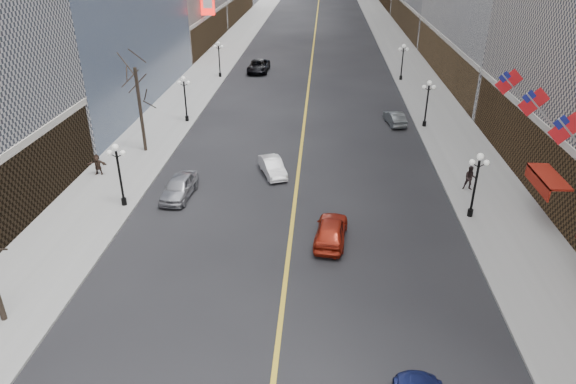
# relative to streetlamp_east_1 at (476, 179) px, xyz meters

# --- Properties ---
(sidewalk_east) EXTENTS (6.00, 230.00, 0.15)m
(sidewalk_east) POSITION_rel_streetlamp_east_1_xyz_m (2.20, 40.00, -2.83)
(sidewalk_east) COLOR gray
(sidewalk_east) RESTS_ON ground
(sidewalk_west) EXTENTS (6.00, 230.00, 0.15)m
(sidewalk_west) POSITION_rel_streetlamp_east_1_xyz_m (-25.80, 40.00, -2.83)
(sidewalk_west) COLOR gray
(sidewalk_west) RESTS_ON ground
(lane_line) EXTENTS (0.25, 200.00, 0.02)m
(lane_line) POSITION_rel_streetlamp_east_1_xyz_m (-11.80, 50.00, -2.89)
(lane_line) COLOR gold
(lane_line) RESTS_ON ground
(streetlamp_east_1) EXTENTS (1.26, 0.44, 4.52)m
(streetlamp_east_1) POSITION_rel_streetlamp_east_1_xyz_m (0.00, 0.00, 0.00)
(streetlamp_east_1) COLOR black
(streetlamp_east_1) RESTS_ON sidewalk_east
(streetlamp_east_2) EXTENTS (1.26, 0.44, 4.52)m
(streetlamp_east_2) POSITION_rel_streetlamp_east_1_xyz_m (0.00, 18.00, 0.00)
(streetlamp_east_2) COLOR black
(streetlamp_east_2) RESTS_ON sidewalk_east
(streetlamp_east_3) EXTENTS (1.26, 0.44, 4.52)m
(streetlamp_east_3) POSITION_rel_streetlamp_east_1_xyz_m (0.00, 36.00, 0.00)
(streetlamp_east_3) COLOR black
(streetlamp_east_3) RESTS_ON sidewalk_east
(streetlamp_west_1) EXTENTS (1.26, 0.44, 4.52)m
(streetlamp_west_1) POSITION_rel_streetlamp_east_1_xyz_m (-23.60, 0.00, 0.00)
(streetlamp_west_1) COLOR black
(streetlamp_west_1) RESTS_ON sidewalk_west
(streetlamp_west_2) EXTENTS (1.26, 0.44, 4.52)m
(streetlamp_west_2) POSITION_rel_streetlamp_east_1_xyz_m (-23.60, 18.00, 0.00)
(streetlamp_west_2) COLOR black
(streetlamp_west_2) RESTS_ON sidewalk_west
(streetlamp_west_3) EXTENTS (1.26, 0.44, 4.52)m
(streetlamp_west_3) POSITION_rel_streetlamp_east_1_xyz_m (-23.60, 36.00, 0.00)
(streetlamp_west_3) COLOR black
(streetlamp_west_3) RESTS_ON sidewalk_west
(flag_3) EXTENTS (2.87, 0.12, 2.87)m
(flag_3) POSITION_rel_streetlamp_east_1_xyz_m (3.51, -3.00, 4.39)
(flag_3) COLOR #B2B2B7
(flag_3) RESTS_ON ground
(flag_4) EXTENTS (2.87, 0.12, 2.87)m
(flag_4) POSITION_rel_streetlamp_east_1_xyz_m (3.51, 2.00, 4.39)
(flag_4) COLOR #B2B2B7
(flag_4) RESTS_ON ground
(flag_5) EXTENTS (2.87, 0.12, 2.87)m
(flag_5) POSITION_rel_streetlamp_east_1_xyz_m (3.51, 7.00, 4.39)
(flag_5) COLOR #B2B2B7
(flag_5) RESTS_ON ground
(awning_c) EXTENTS (1.40, 4.00, 0.93)m
(awning_c) POSITION_rel_streetlamp_east_1_xyz_m (4.30, -0.00, 0.18)
(awning_c) COLOR maroon
(awning_c) RESTS_ON ground
(tree_west_far) EXTENTS (3.60, 3.60, 7.92)m
(tree_west_far) POSITION_rel_streetlamp_east_1_xyz_m (-25.30, 10.00, 3.34)
(tree_west_far) COLOR #2D231C
(tree_west_far) RESTS_ON sidewalk_west
(car_nb_near) EXTENTS (2.19, 4.71, 1.56)m
(car_nb_near) POSITION_rel_streetlamp_east_1_xyz_m (-20.13, 1.76, -2.12)
(car_nb_near) COLOR #A1A2A8
(car_nb_near) RESTS_ON ground
(car_nb_mid) EXTENTS (2.71, 4.26, 1.33)m
(car_nb_mid) POSITION_rel_streetlamp_east_1_xyz_m (-13.80, 6.01, -2.24)
(car_nb_mid) COLOR silver
(car_nb_mid) RESTS_ON ground
(car_nb_far) EXTENTS (2.78, 5.86, 1.62)m
(car_nb_far) POSITION_rel_streetlamp_east_1_xyz_m (-18.89, 39.41, -2.09)
(car_nb_far) COLOR black
(car_nb_far) RESTS_ON ground
(car_sb_mid) EXTENTS (2.34, 4.78, 1.57)m
(car_sb_mid) POSITION_rel_streetlamp_east_1_xyz_m (-9.30, -3.55, -2.12)
(car_sb_mid) COLOR maroon
(car_sb_mid) RESTS_ON ground
(car_sb_far) EXTENTS (2.02, 4.15, 1.31)m
(car_sb_far) POSITION_rel_streetlamp_east_1_xyz_m (-2.80, 18.75, -2.25)
(car_sb_far) COLOR #505558
(car_sb_far) RESTS_ON ground
(ped_east_walk) EXTENTS (0.95, 0.60, 1.84)m
(ped_east_walk) POSITION_rel_streetlamp_east_1_xyz_m (0.89, 4.05, -1.83)
(ped_east_walk) COLOR black
(ped_east_walk) RESTS_ON sidewalk_east
(ped_west_far) EXTENTS (1.54, 0.51, 1.64)m
(ped_west_far) POSITION_rel_streetlamp_east_1_xyz_m (-27.38, 4.86, -1.93)
(ped_west_far) COLOR #34251D
(ped_west_far) RESTS_ON sidewalk_west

